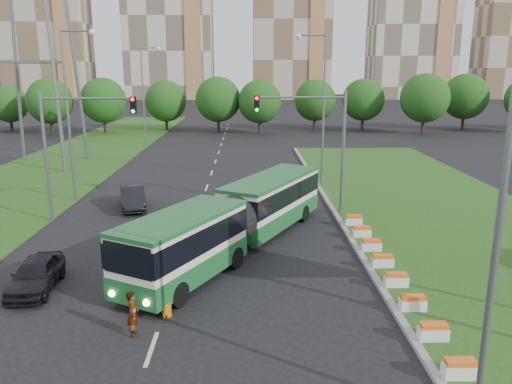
{
  "coord_description": "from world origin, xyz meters",
  "views": [
    {
      "loc": [
        0.28,
        -21.27,
        9.21
      ],
      "look_at": [
        0.78,
        5.81,
        2.6
      ],
      "focal_mm": 35.0,
      "sensor_mm": 36.0,
      "label": 1
    }
  ],
  "objects_px": {
    "traffic_mast_median": "(318,134)",
    "articulated_bus": "(230,218)",
    "car_left_far": "(133,198)",
    "pedestrian": "(133,314)",
    "shopping_trolley": "(167,310)",
    "traffic_mast_left": "(71,136)",
    "car_left_near": "(36,274)"
  },
  "relations": [
    {
      "from": "shopping_trolley",
      "to": "car_left_near",
      "type": "bearing_deg",
      "value": 135.69
    },
    {
      "from": "car_left_far",
      "to": "pedestrian",
      "type": "height_order",
      "value": "pedestrian"
    },
    {
      "from": "car_left_near",
      "to": "shopping_trolley",
      "type": "height_order",
      "value": "car_left_near"
    },
    {
      "from": "traffic_mast_left",
      "to": "articulated_bus",
      "type": "relative_size",
      "value": 0.48
    },
    {
      "from": "traffic_mast_left",
      "to": "car_left_far",
      "type": "bearing_deg",
      "value": 45.8
    },
    {
      "from": "traffic_mast_median",
      "to": "shopping_trolley",
      "type": "distance_m",
      "value": 16.48
    },
    {
      "from": "traffic_mast_left",
      "to": "shopping_trolley",
      "type": "xyz_separation_m",
      "value": [
        7.55,
        -12.7,
        -5.09
      ]
    },
    {
      "from": "shopping_trolley",
      "to": "car_left_far",
      "type": "bearing_deg",
      "value": 85.61
    },
    {
      "from": "traffic_mast_median",
      "to": "car_left_far",
      "type": "bearing_deg",
      "value": 171.22
    },
    {
      "from": "traffic_mast_left",
      "to": "articulated_bus",
      "type": "height_order",
      "value": "traffic_mast_left"
    },
    {
      "from": "traffic_mast_median",
      "to": "traffic_mast_left",
      "type": "height_order",
      "value": "same"
    },
    {
      "from": "pedestrian",
      "to": "traffic_mast_median",
      "type": "bearing_deg",
      "value": -37.25
    },
    {
      "from": "pedestrian",
      "to": "shopping_trolley",
      "type": "bearing_deg",
      "value": -42.69
    },
    {
      "from": "traffic_mast_median",
      "to": "car_left_near",
      "type": "distance_m",
      "value": 18.18
    },
    {
      "from": "car_left_near",
      "to": "traffic_mast_median",
      "type": "bearing_deg",
      "value": 34.71
    },
    {
      "from": "articulated_bus",
      "to": "pedestrian",
      "type": "height_order",
      "value": "articulated_bus"
    },
    {
      "from": "traffic_mast_median",
      "to": "articulated_bus",
      "type": "relative_size",
      "value": 0.48
    },
    {
      "from": "traffic_mast_median",
      "to": "car_left_far",
      "type": "relative_size",
      "value": 1.77
    },
    {
      "from": "articulated_bus",
      "to": "car_left_far",
      "type": "height_order",
      "value": "articulated_bus"
    },
    {
      "from": "traffic_mast_median",
      "to": "car_left_far",
      "type": "distance_m",
      "value": 13.3
    },
    {
      "from": "traffic_mast_left",
      "to": "pedestrian",
      "type": "bearing_deg",
      "value": -64.93
    },
    {
      "from": "articulated_bus",
      "to": "shopping_trolley",
      "type": "bearing_deg",
      "value": -77.92
    },
    {
      "from": "traffic_mast_left",
      "to": "car_left_far",
      "type": "height_order",
      "value": "traffic_mast_left"
    },
    {
      "from": "pedestrian",
      "to": "traffic_mast_left",
      "type": "bearing_deg",
      "value": 17.46
    },
    {
      "from": "car_left_near",
      "to": "shopping_trolley",
      "type": "bearing_deg",
      "value": -27.73
    },
    {
      "from": "articulated_bus",
      "to": "shopping_trolley",
      "type": "xyz_separation_m",
      "value": [
        -2.23,
        -7.48,
        -1.42
      ]
    },
    {
      "from": "traffic_mast_median",
      "to": "shopping_trolley",
      "type": "xyz_separation_m",
      "value": [
        -7.61,
        -13.7,
        -5.09
      ]
    },
    {
      "from": "articulated_bus",
      "to": "pedestrian",
      "type": "xyz_separation_m",
      "value": [
        -3.2,
        -8.85,
        -0.84
      ]
    },
    {
      "from": "traffic_mast_median",
      "to": "car_left_near",
      "type": "relative_size",
      "value": 1.93
    },
    {
      "from": "traffic_mast_median",
      "to": "articulated_bus",
      "type": "bearing_deg",
      "value": -130.86
    },
    {
      "from": "traffic_mast_left",
      "to": "shopping_trolley",
      "type": "height_order",
      "value": "traffic_mast_left"
    },
    {
      "from": "traffic_mast_median",
      "to": "shopping_trolley",
      "type": "height_order",
      "value": "traffic_mast_median"
    }
  ]
}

